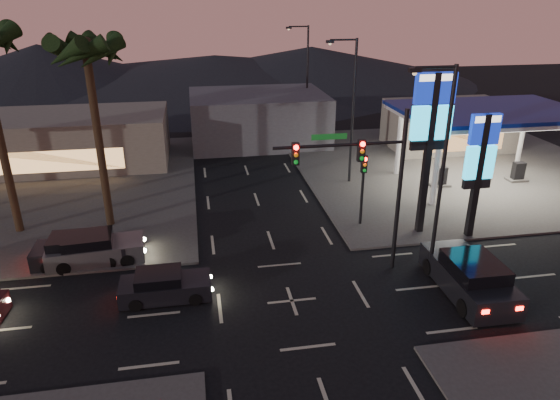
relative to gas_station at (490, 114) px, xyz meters
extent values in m
plane|color=black|center=(-16.00, -12.00, -5.08)|extent=(140.00, 140.00, 0.00)
cube|color=#47443F|center=(0.00, 4.00, -5.02)|extent=(24.00, 24.00, 0.12)
cube|color=#47443F|center=(-32.00, 4.00, -5.02)|extent=(24.00, 24.00, 0.12)
cylinder|color=silver|center=(-5.00, -3.00, -2.58)|extent=(0.36, 0.36, 5.00)
cylinder|color=silver|center=(-5.00, 3.00, -2.58)|extent=(0.36, 0.36, 5.00)
cylinder|color=silver|center=(5.00, 3.00, -2.58)|extent=(0.36, 0.36, 5.00)
cube|color=silver|center=(0.00, 0.00, 0.12)|extent=(12.00, 8.00, 0.50)
cube|color=white|center=(0.00, 0.00, -0.18)|extent=(11.60, 7.60, 0.06)
cube|color=navy|center=(0.00, 0.00, 0.27)|extent=(12.20, 8.20, 0.25)
cube|color=black|center=(-3.00, 0.00, -4.28)|extent=(0.80, 0.50, 1.40)
cube|color=black|center=(3.00, 0.00, -4.28)|extent=(0.80, 0.50, 1.40)
cube|color=#726B5B|center=(2.00, 9.00, -3.08)|extent=(10.00, 6.00, 4.00)
cube|color=black|center=(-7.50, -6.50, -0.58)|extent=(0.35, 0.35, 9.00)
cube|color=#0D2196|center=(-7.50, -6.50, 3.12)|extent=(2.20, 0.30, 1.60)
cube|color=white|center=(-7.50, -6.50, 3.67)|extent=(1.98, 0.32, 0.35)
cube|color=#1AC5FB|center=(-7.50, -6.50, 1.32)|extent=(2.20, 0.30, 1.80)
cube|color=black|center=(-7.50, -6.50, 0.12)|extent=(2.09, 0.28, 0.50)
cube|color=black|center=(-5.00, -7.50, -1.58)|extent=(0.35, 0.35, 7.00)
cube|color=#0D2196|center=(-5.00, -7.50, 1.12)|extent=(1.60, 0.30, 1.60)
cube|color=white|center=(-5.00, -7.50, 1.67)|extent=(1.44, 0.32, 0.35)
cube|color=#1AC5FB|center=(-5.00, -7.50, -0.68)|extent=(1.60, 0.30, 1.80)
cube|color=black|center=(-5.00, -7.50, -1.88)|extent=(1.52, 0.28, 0.50)
cylinder|color=black|center=(-10.50, -10.00, -1.08)|extent=(0.20, 0.20, 8.00)
cylinder|color=black|center=(-13.50, -10.00, 1.42)|extent=(6.00, 0.14, 0.14)
cube|color=#0C3F14|center=(-14.00, -10.00, 1.82)|extent=(1.60, 0.05, 0.25)
cube|color=black|center=(-12.50, -10.00, 1.12)|extent=(0.32, 0.25, 1.00)
sphere|color=#FF0C07|center=(-12.50, -10.15, 1.45)|extent=(0.22, 0.22, 0.22)
sphere|color=orange|center=(-12.50, -10.15, 1.12)|extent=(0.20, 0.20, 0.20)
sphere|color=#0CB226|center=(-12.50, -10.15, 0.79)|extent=(0.20, 0.20, 0.20)
cube|color=black|center=(-15.50, -10.00, 1.12)|extent=(0.32, 0.25, 1.00)
sphere|color=#FF0C07|center=(-15.50, -10.15, 1.45)|extent=(0.22, 0.22, 0.22)
sphere|color=orange|center=(-15.50, -10.15, 1.12)|extent=(0.20, 0.20, 0.20)
sphere|color=#0CB226|center=(-15.50, -10.15, 0.79)|extent=(0.20, 0.20, 0.20)
cylinder|color=black|center=(-10.50, -5.00, -3.08)|extent=(0.16, 0.16, 4.00)
cube|color=black|center=(-10.50, -5.00, -1.28)|extent=(0.32, 0.25, 1.00)
sphere|color=#FF0C07|center=(-10.50, -5.15, -0.95)|extent=(0.22, 0.22, 0.22)
sphere|color=orange|center=(-10.50, -5.15, -1.28)|extent=(0.20, 0.20, 0.20)
sphere|color=#0CB226|center=(-10.50, -5.15, -1.61)|extent=(0.20, 0.20, 0.20)
cylinder|color=black|center=(-9.00, -11.00, -0.08)|extent=(0.18, 0.18, 10.00)
cylinder|color=black|center=(-9.90, -11.00, 4.82)|extent=(1.80, 0.12, 0.12)
cube|color=black|center=(-10.80, -11.00, 4.72)|extent=(0.50, 0.25, 0.18)
sphere|color=#FFCC8C|center=(-10.80, -11.00, 4.60)|extent=(0.20, 0.20, 0.20)
cylinder|color=black|center=(-9.00, 2.00, -0.08)|extent=(0.18, 0.18, 10.00)
cylinder|color=black|center=(-9.90, 2.00, 4.82)|extent=(1.80, 0.12, 0.12)
cube|color=black|center=(-10.80, 2.00, 4.72)|extent=(0.50, 0.25, 0.18)
sphere|color=#FFCC8C|center=(-10.80, 2.00, 4.60)|extent=(0.20, 0.20, 0.20)
cylinder|color=black|center=(-9.00, 16.00, -0.08)|extent=(0.18, 0.18, 10.00)
cylinder|color=black|center=(-9.90, 16.00, 4.82)|extent=(1.80, 0.12, 0.12)
cube|color=black|center=(-10.80, 16.00, 4.72)|extent=(0.50, 0.25, 0.18)
sphere|color=#FFCC8C|center=(-10.80, 16.00, 4.60)|extent=(0.20, 0.20, 0.20)
cylinder|color=black|center=(-25.00, -2.50, 0.02)|extent=(0.44, 0.44, 10.20)
sphere|color=black|center=(-25.00, -2.50, 5.12)|extent=(0.90, 0.90, 0.90)
cone|color=black|center=(-23.70, -2.50, 4.82)|extent=(0.90, 2.74, 1.91)
cone|color=black|center=(-24.08, -1.58, 4.82)|extent=(2.57, 2.57, 1.91)
cone|color=black|center=(-25.00, -1.20, 4.82)|extent=(2.74, 0.90, 1.91)
cone|color=black|center=(-25.92, -1.58, 4.82)|extent=(2.57, 2.57, 1.91)
cone|color=black|center=(-26.30, -2.50, 4.82)|extent=(0.90, 2.74, 1.91)
cone|color=black|center=(-25.92, -3.42, 4.82)|extent=(2.57, 2.57, 1.91)
cone|color=black|center=(-25.00, -3.80, 4.82)|extent=(2.74, 0.90, 1.91)
cone|color=black|center=(-24.08, -3.42, 4.82)|extent=(2.57, 2.57, 1.91)
cylinder|color=black|center=(-30.00, -2.50, 0.32)|extent=(0.44, 0.44, 10.80)
cone|color=black|center=(-28.70, -2.50, 5.42)|extent=(0.90, 2.74, 1.91)
cone|color=black|center=(-29.08, -1.58, 5.42)|extent=(2.57, 2.57, 1.91)
cube|color=#726B5B|center=(-30.00, 10.00, -3.08)|extent=(16.00, 8.00, 4.00)
cube|color=#4C4C51|center=(-14.00, 14.00, -2.88)|extent=(12.00, 9.00, 4.40)
cone|color=black|center=(-41.00, 48.00, -2.08)|extent=(40.00, 40.00, 6.00)
cone|color=black|center=(-1.00, 48.00, -2.58)|extent=(50.00, 50.00, 5.00)
cone|color=black|center=(-16.00, 48.00, -3.08)|extent=(60.00, 60.00, 4.00)
cube|color=black|center=(-21.50, -10.78, -4.58)|extent=(4.00, 1.69, 0.82)
cube|color=black|center=(-21.77, -10.78, -4.04)|extent=(2.00, 1.55, 0.59)
cylinder|color=black|center=(-20.23, -10.01, -4.79)|extent=(0.58, 0.22, 0.58)
cylinder|color=black|center=(-20.23, -11.55, -4.79)|extent=(0.58, 0.22, 0.58)
cylinder|color=black|center=(-22.77, -10.02, -4.79)|extent=(0.58, 0.22, 0.58)
cylinder|color=black|center=(-22.77, -11.56, -4.79)|extent=(0.58, 0.22, 0.58)
sphere|color=#FFF2BF|center=(-19.51, -10.23, -4.52)|extent=(0.20, 0.20, 0.20)
sphere|color=#FFF2BF|center=(-19.50, -11.32, -4.52)|extent=(0.20, 0.20, 0.20)
cube|color=#FF140A|center=(-23.50, -10.24, -4.45)|extent=(0.07, 0.23, 0.13)
cube|color=#FF140A|center=(-23.49, -11.33, -4.45)|extent=(0.07, 0.23, 0.13)
sphere|color=#FFF2BF|center=(-28.10, -10.68, -4.50)|extent=(0.21, 0.21, 0.21)
cube|color=#525254|center=(-25.06, -6.84, -4.50)|extent=(4.82, 2.36, 0.96)
cube|color=black|center=(-25.38, -6.87, -3.86)|extent=(2.48, 2.00, 0.69)
cylinder|color=black|center=(-23.66, -5.82, -4.74)|extent=(0.70, 0.31, 0.68)
cylinder|color=black|center=(-23.51, -7.62, -4.74)|extent=(0.70, 0.31, 0.68)
cylinder|color=black|center=(-26.62, -6.07, -4.74)|extent=(0.70, 0.31, 0.68)
cylinder|color=black|center=(-26.47, -7.87, -4.74)|extent=(0.70, 0.31, 0.68)
sphere|color=#FFF2BF|center=(-22.79, -6.01, -4.42)|extent=(0.23, 0.23, 0.23)
sphere|color=#FFF2BF|center=(-22.68, -7.28, -4.42)|extent=(0.23, 0.23, 0.23)
cube|color=#FF140A|center=(-27.44, -6.41, -4.34)|extent=(0.11, 0.27, 0.15)
cube|color=#FF140A|center=(-27.34, -7.68, -4.34)|extent=(0.11, 0.27, 0.15)
cube|color=black|center=(-25.81, -6.77, -4.51)|extent=(4.54, 1.93, 0.93)
cube|color=black|center=(-26.12, -6.77, -3.90)|extent=(2.28, 1.76, 0.67)
cylinder|color=black|center=(-24.37, -5.89, -4.75)|extent=(0.66, 0.25, 0.66)
cylinder|color=black|center=(-24.36, -7.64, -4.75)|extent=(0.66, 0.25, 0.66)
cylinder|color=black|center=(-27.25, -5.91, -4.75)|extent=(0.66, 0.25, 0.66)
cylinder|color=black|center=(-27.24, -7.66, -4.75)|extent=(0.66, 0.25, 0.66)
sphere|color=#FFF2BF|center=(-23.54, -6.14, -4.44)|extent=(0.23, 0.23, 0.23)
sphere|color=#FFF2BF|center=(-23.54, -7.38, -4.44)|extent=(0.23, 0.23, 0.23)
cube|color=#FF140A|center=(-28.08, -6.17, -4.36)|extent=(0.08, 0.26, 0.14)
cube|color=#FF140A|center=(-28.07, -7.40, -4.36)|extent=(0.08, 0.26, 0.14)
cube|color=black|center=(-7.96, -12.64, -4.40)|extent=(2.37, 5.48, 1.11)
cube|color=black|center=(-7.97, -13.01, -3.66)|extent=(2.15, 2.76, 0.81)
cylinder|color=black|center=(-8.99, -10.89, -4.68)|extent=(0.31, 0.80, 0.79)
cylinder|color=black|center=(-6.88, -10.92, -4.68)|extent=(0.31, 0.80, 0.79)
cylinder|color=black|center=(-9.04, -14.36, -4.68)|extent=(0.31, 0.80, 0.79)
cylinder|color=black|center=(-6.94, -14.39, -4.68)|extent=(0.31, 0.80, 0.79)
cube|color=#FF140A|center=(-8.75, -15.35, -4.21)|extent=(0.31, 0.10, 0.17)
cube|color=#FF140A|center=(-7.26, -15.38, -4.21)|extent=(0.31, 0.10, 0.17)
camera|label=1|loc=(-19.78, -30.41, 7.61)|focal=32.00mm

